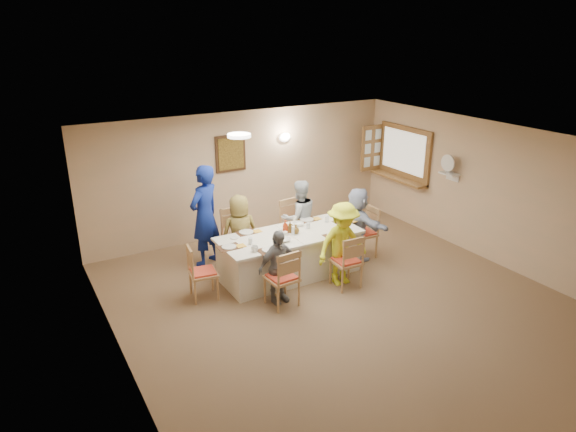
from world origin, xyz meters
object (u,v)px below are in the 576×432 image
chair_front_left (282,277)px  diner_back_right (299,218)px  caregiver (205,216)px  condiment_ketchup (285,227)px  dining_table (290,255)px  diner_front_right (342,244)px  chair_back_left (237,238)px  diner_back_left (240,232)px  diner_right_end (357,224)px  serving_hatch (404,154)px  desk_fan (449,166)px  chair_back_right (296,227)px  chair_right_end (363,232)px  chair_left_end (203,272)px  chair_front_right (346,260)px  diner_front_left (278,267)px

chair_front_left → diner_back_right: bearing=-133.1°
caregiver → condiment_ketchup: (0.99, -1.11, -0.03)m
dining_table → diner_front_right: (0.60, -0.68, 0.33)m
chair_back_left → caregiver: size_ratio=0.56×
diner_back_left → diner_back_right: size_ratio=0.94×
diner_front_right → diner_right_end: size_ratio=1.05×
chair_front_left → diner_back_left: (0.00, 1.48, 0.20)m
dining_table → serving_hatch: bearing=17.6°
desk_fan → chair_back_right: (-2.72, 1.06, -1.05)m
serving_hatch → diner_back_left: (-4.03, -0.41, -0.83)m
chair_right_end → chair_front_left: bearing=-66.7°
serving_hatch → chair_front_left: size_ratio=1.58×
chair_left_end → diner_back_left: 1.19m
chair_back_right → chair_front_right: (0.00, -1.60, -0.04)m
chair_front_right → chair_back_left: bearing=-50.2°
chair_front_left → diner_back_right: 1.92m
diner_back_left → diner_front_left: size_ratio=1.14×
diner_back_left → caregiver: bearing=-40.4°
diner_right_end → diner_front_left: bearing=103.2°
serving_hatch → diner_back_right: size_ratio=1.05×
dining_table → diner_back_left: diner_back_left is taller
chair_back_left → chair_right_end: size_ratio=1.08×
desk_fan → condiment_ketchup: desk_fan is taller
chair_back_left → chair_back_right: bearing=4.2°
chair_back_left → diner_front_left: diner_front_left is taller
chair_back_left → condiment_ketchup: size_ratio=4.13×
chair_back_left → diner_back_left: 0.20m
serving_hatch → diner_back_right: 2.97m
diner_front_left → serving_hatch: bearing=16.5°
chair_front_left → diner_front_left: size_ratio=0.80×
dining_table → caregiver: (-1.05, 1.15, 0.53)m
chair_front_right → chair_left_end: bearing=-17.5°
chair_front_left → diner_right_end: (2.02, 0.80, 0.20)m
diner_right_end → caregiver: bearing=59.7°
chair_right_end → dining_table: bearing=-87.1°
diner_back_left → diner_front_left: 1.36m
diner_back_left → dining_table: bearing=137.2°
diner_front_right → chair_front_left: bearing=-174.1°
dining_table → chair_front_right: size_ratio=2.60×
chair_front_right → caregiver: caregiver is taller
chair_left_end → condiment_ketchup: (1.49, 0.04, 0.44)m
diner_right_end → diner_back_right: bearing=45.0°
diner_back_right → diner_front_left: diner_back_right is taller
serving_hatch → diner_back_left: bearing=-174.2°
chair_back_right → serving_hatch: bearing=-1.7°
chair_front_left → diner_front_left: 0.17m
diner_back_left → chair_left_end: bearing=41.4°
diner_back_right → diner_front_right: (0.00, -1.36, -0.01)m
serving_hatch → dining_table: 3.77m
chair_right_end → condiment_ketchup: (-1.61, 0.04, 0.41)m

